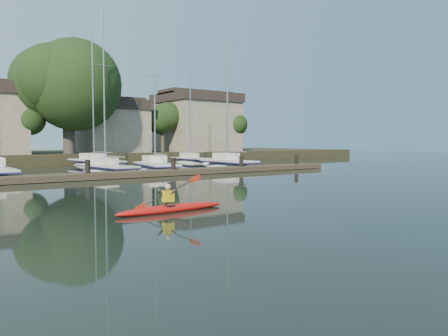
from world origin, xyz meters
TOP-DOWN VIEW (x-y plane):
  - ground at (0.00, 0.00)m, footprint 160.00×160.00m
  - kayak at (-4.83, 0.13)m, footprint 4.11×0.78m
  - dock at (0.00, 14.00)m, footprint 34.00×2.00m
  - sailboat_2 at (0.06, 18.92)m, footprint 2.68×8.45m
  - sailboat_3 at (3.87, 18.36)m, footprint 3.59×8.30m
  - sailboat_4 at (11.06, 18.46)m, footprint 2.50×7.65m
  - sailboat_6 at (2.08, 27.12)m, footprint 3.05×10.29m
  - sailboat_7 at (12.89, 27.74)m, footprint 2.06×7.29m
  - shore at (1.61, 40.29)m, footprint 90.00×25.25m

SIDE VIEW (x-z plane):
  - sailboat_4 at x=11.06m, z-range -6.65..6.24m
  - sailboat_3 at x=3.87m, z-range -6.68..6.30m
  - sailboat_6 at x=2.08m, z-range -8.24..7.87m
  - sailboat_7 at x=12.89m, z-range -6.02..5.68m
  - sailboat_2 at x=0.06m, z-range -7.05..6.70m
  - ground at x=0.00m, z-range 0.00..0.00m
  - kayak at x=-4.83m, z-range -0.50..0.81m
  - dock at x=0.00m, z-range -0.70..1.10m
  - shore at x=1.61m, z-range -3.15..9.60m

